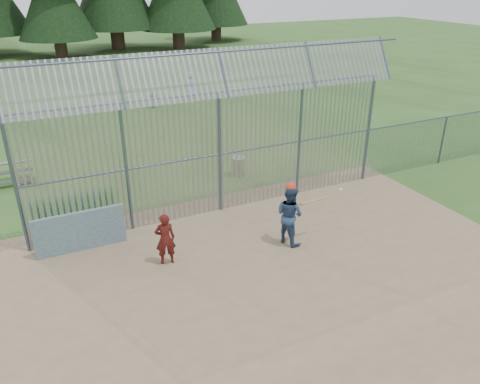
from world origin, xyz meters
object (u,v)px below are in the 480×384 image
onlooker (165,239)px  trash_can (238,166)px  batter (290,215)px  dugout_wall (80,231)px

onlooker → trash_can: onlooker is taller
batter → onlooker: (-3.60, 0.49, -0.15)m
trash_can → onlooker: bearing=-132.8°
batter → trash_can: batter is taller
batter → onlooker: size_ratio=1.19×
dugout_wall → batter: (5.58, -2.19, 0.30)m
dugout_wall → onlooker: size_ratio=1.66×
batter → onlooker: bearing=63.9°
dugout_wall → trash_can: bearing=25.6°
dugout_wall → onlooker: bearing=-40.5°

